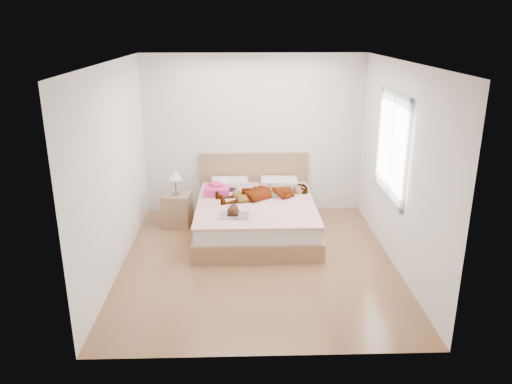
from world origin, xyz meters
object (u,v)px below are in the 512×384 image
(woman, at_px, (265,190))
(plush_toy, at_px, (233,210))
(bed, at_px, (256,214))
(towel, at_px, (217,189))
(nightstand, at_px, (177,208))
(coffee_mug, at_px, (229,212))
(phone, at_px, (232,179))
(magazine, at_px, (234,216))

(woman, relative_size, plush_toy, 5.63)
(bed, bearing_deg, towel, 154.57)
(nightstand, bearing_deg, towel, 1.37)
(coffee_mug, xyz_separation_m, plush_toy, (0.05, -0.01, 0.03))
(phone, bearing_deg, bed, -74.99)
(phone, xyz_separation_m, bed, (0.36, -0.55, -0.41))
(magazine, xyz_separation_m, coffee_mug, (-0.06, 0.05, 0.04))
(phone, relative_size, nightstand, 0.10)
(plush_toy, bearing_deg, coffee_mug, 169.34)
(phone, distance_m, nightstand, 0.99)
(towel, bearing_deg, phone, 47.70)
(phone, xyz_separation_m, nightstand, (-0.87, -0.28, -0.38))
(woman, xyz_separation_m, plush_toy, (-0.47, -0.77, -0.03))
(woman, relative_size, towel, 3.86)
(coffee_mug, bearing_deg, magazine, -39.10)
(towel, relative_size, coffee_mug, 3.42)
(phone, bearing_deg, plush_toy, -106.58)
(towel, bearing_deg, magazine, -73.72)
(magazine, distance_m, nightstand, 1.31)
(bed, xyz_separation_m, magazine, (-0.32, -0.66, 0.24))
(magazine, height_order, nightstand, nightstand)
(towel, xyz_separation_m, coffee_mug, (0.22, -0.90, -0.04))
(bed, bearing_deg, magazine, -116.01)
(woman, distance_m, plush_toy, 0.90)
(woman, bearing_deg, bed, -61.58)
(woman, bearing_deg, nightstand, -112.96)
(woman, relative_size, phone, 16.30)
(magazine, height_order, coffee_mug, coffee_mug)
(coffee_mug, bearing_deg, bed, 57.91)
(nightstand, bearing_deg, bed, -12.43)
(woman, distance_m, magazine, 0.94)
(plush_toy, bearing_deg, woman, 58.57)
(magazine, bearing_deg, nightstand, 134.07)
(plush_toy, xyz_separation_m, nightstand, (-0.89, 0.89, -0.28))
(magazine, height_order, plush_toy, plush_toy)
(bed, bearing_deg, nightstand, 167.57)
(towel, relative_size, nightstand, 0.42)
(woman, height_order, bed, bed)
(bed, relative_size, towel, 5.43)
(towel, distance_m, plush_toy, 0.95)
(magazine, relative_size, coffee_mug, 4.27)
(magazine, relative_size, plush_toy, 1.82)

